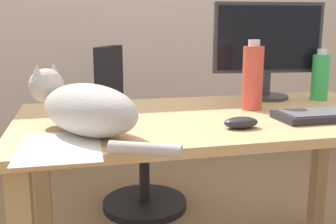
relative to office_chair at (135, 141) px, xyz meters
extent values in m
cube|color=tan|center=(0.19, -0.79, 0.30)|extent=(1.44, 0.75, 0.03)
cube|color=tan|center=(-0.46, -0.48, -0.06)|extent=(0.06, 0.06, 0.68)
cube|color=tan|center=(0.85, -0.48, -0.06)|extent=(0.06, 0.06, 0.68)
cylinder|color=black|center=(0.05, -0.02, -0.38)|extent=(0.48, 0.48, 0.04)
cylinder|color=black|center=(0.05, -0.02, -0.17)|extent=(0.06, 0.06, 0.46)
cylinder|color=black|center=(0.05, -0.02, 0.09)|extent=(0.44, 0.44, 0.06)
cube|color=black|center=(-0.13, 0.05, 0.32)|extent=(0.18, 0.35, 0.40)
cylinder|color=#333338|center=(0.51, -0.53, 0.32)|extent=(0.20, 0.20, 0.01)
cylinder|color=#333338|center=(0.51, -0.53, 0.38)|extent=(0.04, 0.04, 0.10)
cube|color=#333338|center=(0.51, -0.53, 0.58)|extent=(0.48, 0.08, 0.30)
cube|color=black|center=(0.51, -0.55, 0.58)|extent=(0.45, 0.06, 0.27)
ellipsoid|color=#B2ADA8|center=(-0.28, -0.98, 0.39)|extent=(0.36, 0.40, 0.15)
sphere|color=#B2ADA8|center=(-0.40, -0.81, 0.44)|extent=(0.11, 0.11, 0.11)
cone|color=#B2ADA8|center=(-0.43, -0.82, 0.49)|extent=(0.04, 0.04, 0.04)
cone|color=#B2ADA8|center=(-0.38, -0.79, 0.49)|extent=(0.04, 0.04, 0.04)
cylinder|color=#B2ADA8|center=(-0.16, -1.21, 0.33)|extent=(0.18, 0.11, 0.03)
ellipsoid|color=#232328|center=(0.18, -1.00, 0.33)|extent=(0.11, 0.06, 0.04)
cube|color=white|center=(-0.36, -1.08, 0.31)|extent=(0.22, 0.30, 0.00)
cylinder|color=#D84C3D|center=(0.34, -0.74, 0.43)|extent=(0.08, 0.08, 0.24)
cylinder|color=silver|center=(0.34, -0.74, 0.56)|extent=(0.04, 0.04, 0.02)
cylinder|color=green|center=(0.72, -0.62, 0.41)|extent=(0.07, 0.07, 0.20)
cylinder|color=silver|center=(0.72, -0.62, 0.52)|extent=(0.04, 0.04, 0.02)
camera|label=1|loc=(-0.31, -2.10, 0.61)|focal=41.75mm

